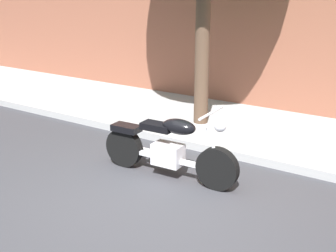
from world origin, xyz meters
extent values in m
plane|color=#38383D|center=(0.00, 0.00, 0.00)|extent=(60.00, 60.00, 0.00)
cube|color=#A4A4A4|center=(0.00, 3.17, 0.07)|extent=(21.45, 2.74, 0.14)
cylinder|color=black|center=(0.61, 0.69, 0.31)|extent=(0.62, 0.16, 0.62)
cylinder|color=black|center=(-0.97, 0.63, 0.31)|extent=(0.62, 0.16, 0.62)
cube|color=silver|center=(-0.18, 0.66, 0.36)|extent=(0.45, 0.30, 0.32)
cube|color=silver|center=(-0.18, 0.66, 0.29)|extent=(1.43, 0.13, 0.06)
ellipsoid|color=black|center=(0.00, 0.67, 0.82)|extent=(0.53, 0.28, 0.22)
cube|color=black|center=(-0.36, 0.66, 0.76)|extent=(0.49, 0.26, 0.10)
cube|color=black|center=(-0.92, 0.64, 0.64)|extent=(0.45, 0.26, 0.10)
cylinder|color=silver|center=(0.55, 0.69, 0.59)|extent=(0.27, 0.06, 0.58)
cylinder|color=silver|center=(0.49, 0.69, 1.10)|extent=(0.06, 0.70, 0.04)
sphere|color=silver|center=(0.63, 0.69, 0.94)|extent=(0.17, 0.17, 0.17)
cylinder|color=silver|center=(-0.44, 0.81, 0.26)|extent=(0.80, 0.12, 0.09)
cylinder|color=brown|center=(-0.85, 2.87, 1.78)|extent=(0.27, 0.27, 3.56)
camera|label=1|loc=(3.07, -4.36, 2.80)|focal=46.98mm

